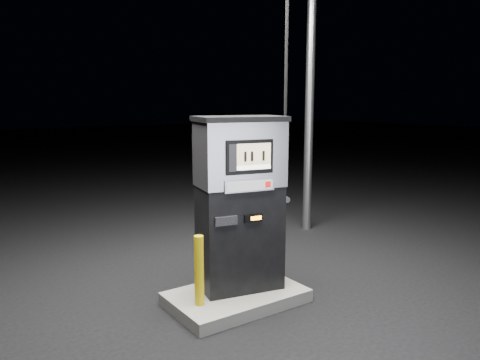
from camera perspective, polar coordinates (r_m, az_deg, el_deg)
ground at (r=5.90m, az=-0.47°, el=-14.75°), size 80.00×80.00×0.00m
pump_island at (r=5.87m, az=-0.47°, el=-14.09°), size 1.60×1.00×0.15m
fuel_dispenser at (r=5.65m, az=0.00°, el=-2.66°), size 1.21×0.83×4.37m
bollard_left at (r=5.36m, az=-5.00°, el=-10.94°), size 0.12×0.12×0.81m
bollard_right at (r=6.12m, az=4.94°, el=-7.45°), size 0.16×0.16×0.98m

